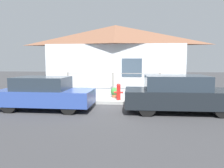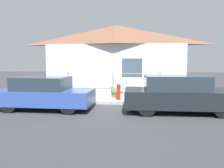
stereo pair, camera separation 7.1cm
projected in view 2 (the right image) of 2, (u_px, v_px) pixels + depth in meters
name	position (u px, v px, depth m)	size (l,w,h in m)	color
ground_plane	(110.00, 105.00, 9.82)	(60.00, 60.00, 0.00)	#38383A
sidewalk	(112.00, 100.00, 10.70)	(24.00, 1.78, 0.14)	#9E9E99
house	(116.00, 39.00, 12.77)	(8.15, 2.23, 4.05)	silver
fence	(113.00, 83.00, 11.35)	(4.90, 0.10, 1.22)	gray
car_left	(45.00, 93.00, 8.79)	(3.79, 1.78, 1.32)	#2D4793
car_right	(179.00, 94.00, 8.29)	(4.16, 1.78, 1.41)	black
fire_hydrant	(119.00, 91.00, 10.17)	(0.43, 0.19, 0.78)	red
potted_plant_near_hydrant	(115.00, 92.00, 10.91)	(0.41, 0.41, 0.51)	#9E5638
potted_plant_by_fence	(69.00, 91.00, 11.39)	(0.40, 0.40, 0.49)	#9E5638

